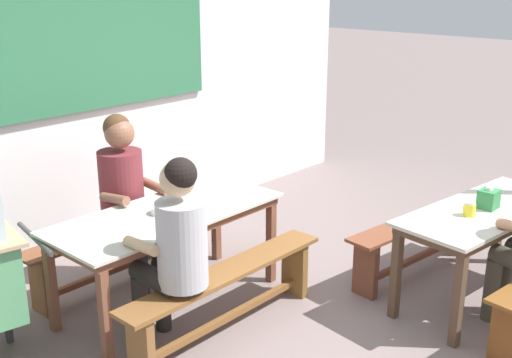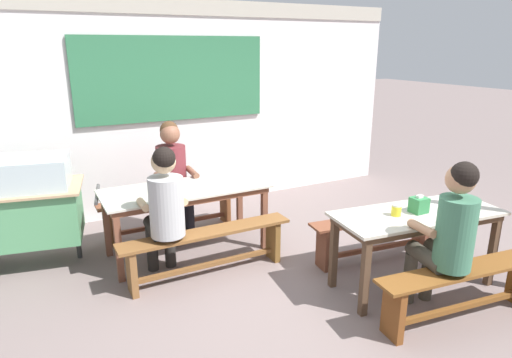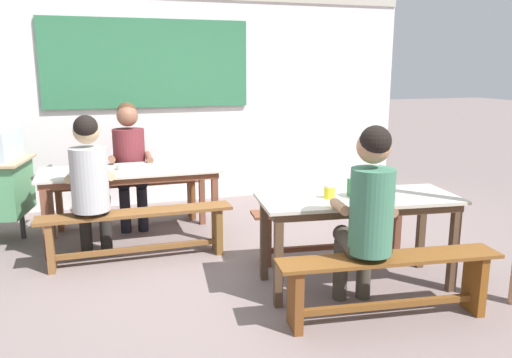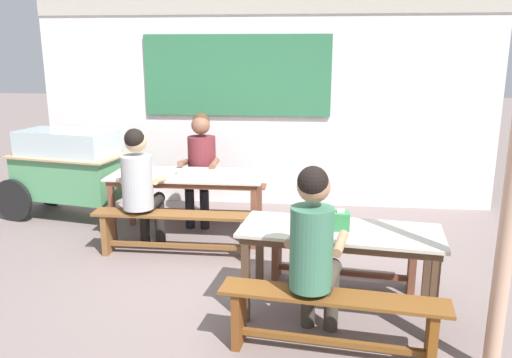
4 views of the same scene
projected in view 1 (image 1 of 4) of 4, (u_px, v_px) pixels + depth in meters
name	position (u px, v px, depth m)	size (l,w,h in m)	color
ground_plane	(357.00, 320.00, 4.56)	(40.00, 40.00, 0.00)	slate
backdrop_wall	(121.00, 79.00, 5.78)	(6.12, 0.23, 2.74)	white
dining_table_far	(168.00, 221.00, 4.59)	(1.73, 0.75, 0.74)	beige
dining_table_near	(486.00, 218.00, 4.66)	(1.62, 0.80, 0.74)	beige
bench_far_back	(121.00, 245.00, 5.08)	(1.67, 0.25, 0.47)	brown
bench_far_front	(227.00, 290.00, 4.32)	(1.71, 0.25, 0.47)	brown
bench_near_back	(415.00, 238.00, 5.20)	(1.48, 0.41, 0.47)	brown
person_left_back_turned	(175.00, 244.00, 3.96)	(0.44, 0.57, 1.34)	black
person_center_facing	(126.00, 188.00, 4.92)	(0.46, 0.54, 1.35)	black
tissue_box	(489.00, 199.00, 4.61)	(0.14, 0.13, 0.16)	#307E46
condiment_jar	(469.00, 209.00, 4.48)	(0.08, 0.08, 0.10)	yellow
soup_bowl	(161.00, 210.00, 4.52)	(0.14, 0.14, 0.05)	silver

